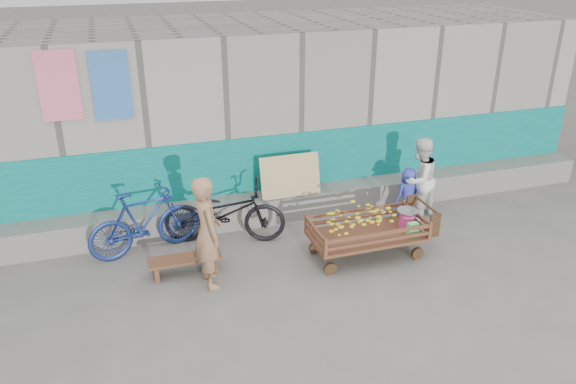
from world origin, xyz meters
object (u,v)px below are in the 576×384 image
object	(u,v)px
banana_cart	(365,225)
bicycle_dark	(224,213)
bench	(185,262)
woman	(419,179)
vendor_man	(207,232)
bicycle_blue	(144,222)
child	(408,194)

from	to	relation	value
banana_cart	bicycle_dark	world-z (taller)	bicycle_dark
bench	woman	world-z (taller)	woman
vendor_man	bicycle_blue	xyz separation A→B (m)	(-0.75, 1.14, -0.28)
vendor_man	bicycle_blue	world-z (taller)	vendor_man
woman	bicycle_dark	world-z (taller)	woman
vendor_man	woman	xyz separation A→B (m)	(3.69, 0.91, -0.08)
vendor_man	child	bearing A→B (deg)	-81.67
bench	child	size ratio (longest dim) A/B	1.13
woman	vendor_man	bearing A→B (deg)	-13.86
bench	woman	bearing A→B (deg)	7.93
bench	bicycle_dark	xyz separation A→B (m)	(0.74, 0.75, 0.30)
bench	bicycle_blue	distance (m)	0.96
vendor_man	bicycle_dark	distance (m)	1.24
banana_cart	woman	distance (m)	1.67
woman	bicycle_blue	size ratio (longest dim) A/B	0.84
bench	bicycle_blue	bearing A→B (deg)	120.62
child	bench	bearing A→B (deg)	-3.80
bicycle_blue	bench	bearing A→B (deg)	-162.41
bench	child	distance (m)	3.86
banana_cart	bicycle_blue	size ratio (longest dim) A/B	1.08
child	bicycle_blue	distance (m)	4.27
bicycle_dark	woman	bearing A→B (deg)	-76.76
woman	banana_cart	bearing A→B (deg)	5.48
woman	bicycle_blue	world-z (taller)	woman
banana_cart	vendor_man	world-z (taller)	vendor_man
bicycle_blue	banana_cart	bearing A→B (deg)	-123.38
vendor_man	bicycle_blue	bearing A→B (deg)	26.65
bicycle_dark	vendor_man	bearing A→B (deg)	174.68
banana_cart	bicycle_dark	size ratio (longest dim) A/B	0.98
banana_cart	bicycle_dark	distance (m)	2.16
banana_cart	woman	size ratio (longest dim) A/B	1.29
bicycle_dark	bicycle_blue	size ratio (longest dim) A/B	1.10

